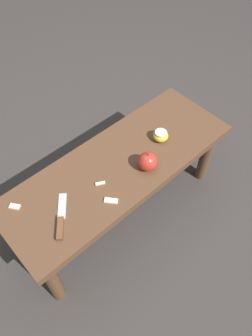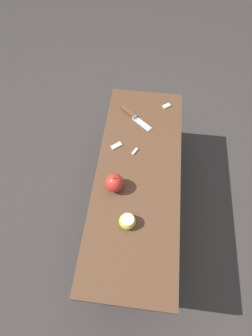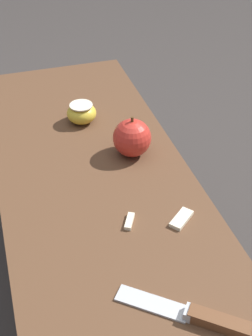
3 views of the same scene
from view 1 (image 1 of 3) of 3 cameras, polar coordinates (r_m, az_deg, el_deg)
name	(u,v)px [view 1 (image 1 of 3)]	position (r m, az deg, el deg)	size (l,w,h in m)	color
ground_plane	(120,210)	(1.81, -1.05, -7.31)	(8.00, 8.00, 0.00)	#383330
wooden_bench	(119,173)	(1.52, -1.23, -0.82)	(1.13, 0.41, 0.41)	brown
knife	(61,222)	(1.32, -11.29, -9.26)	(0.16, 0.18, 0.02)	#B7BABF
apple_whole	(148,161)	(1.42, 3.78, 1.16)	(0.09, 0.09, 0.10)	red
apple_cut	(161,136)	(1.55, 6.05, 5.62)	(0.07, 0.07, 0.05)	gold
apple_slice_near_knife	(15,207)	(1.41, -18.83, -6.37)	(0.04, 0.05, 0.01)	beige
apple_slice_center	(111,201)	(1.35, -2.62, -5.71)	(0.05, 0.06, 0.01)	beige
apple_slice_near_bowl	(100,183)	(1.40, -4.50, -2.68)	(0.04, 0.03, 0.01)	beige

